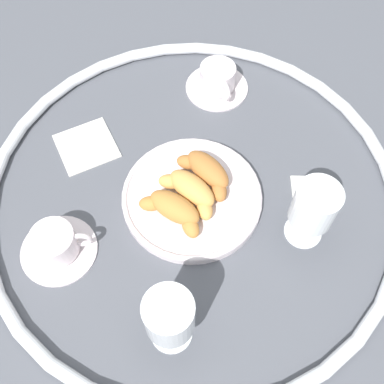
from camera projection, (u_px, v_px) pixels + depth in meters
name	position (u px, v px, depth m)	size (l,w,h in m)	color
ground_plane	(192.00, 194.00, 0.89)	(2.20, 2.20, 0.00)	#4C4F56
table_chrome_rim	(192.00, 191.00, 0.88)	(0.79, 0.79, 0.02)	silver
pastry_plate	(192.00, 197.00, 0.87)	(0.26, 0.26, 0.02)	silver
croissant_large	(207.00, 172.00, 0.87)	(0.14, 0.06, 0.04)	#AD6B33
croissant_small	(191.00, 190.00, 0.85)	(0.14, 0.07, 0.04)	#D6994C
croissant_extra	(174.00, 209.00, 0.83)	(0.13, 0.08, 0.04)	#BC7A38
coffee_cup_near	(57.00, 245.00, 0.81)	(0.14, 0.14, 0.06)	silver
coffee_cup_far	(218.00, 80.00, 1.00)	(0.14, 0.14, 0.06)	silver
juice_glass_left	(169.00, 317.00, 0.68)	(0.08, 0.08, 0.14)	white
juice_glass_right	(314.00, 208.00, 0.77)	(0.08, 0.08, 0.14)	white
sugar_packet	(301.00, 187.00, 0.89)	(0.05, 0.03, 0.01)	white
folded_napkin	(86.00, 146.00, 0.94)	(0.11, 0.11, 0.01)	silver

